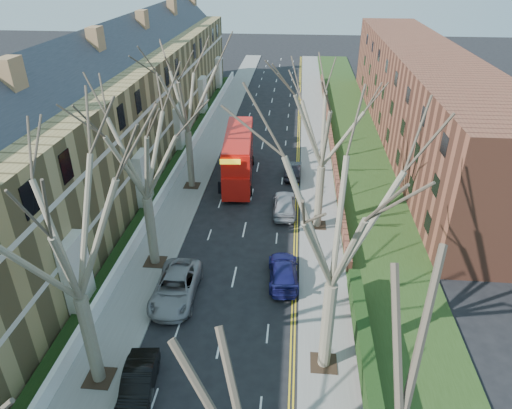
# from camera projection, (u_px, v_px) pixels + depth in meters

# --- Properties ---
(pavement_left) EXTENTS (3.00, 102.00, 0.12)m
(pavement_left) POSITION_uv_depth(u_px,v_px,m) (210.00, 143.00, 52.01)
(pavement_left) COLOR slate
(pavement_left) RESTS_ON ground
(pavement_right) EXTENTS (3.00, 102.00, 0.12)m
(pavement_right) POSITION_uv_depth(u_px,v_px,m) (316.00, 147.00, 51.04)
(pavement_right) COLOR slate
(pavement_right) RESTS_ON ground
(terrace_left) EXTENTS (9.70, 78.00, 13.60)m
(terrace_left) POSITION_uv_depth(u_px,v_px,m) (112.00, 117.00, 43.00)
(terrace_left) COLOR olive
(terrace_left) RESTS_ON ground
(flats_right) EXTENTS (13.97, 54.00, 10.00)m
(flats_right) POSITION_uv_depth(u_px,v_px,m) (420.00, 96.00, 51.23)
(flats_right) COLOR brown
(flats_right) RESTS_ON ground
(front_wall_left) EXTENTS (0.30, 78.00, 1.00)m
(front_wall_left) POSITION_uv_depth(u_px,v_px,m) (179.00, 167.00, 44.89)
(front_wall_left) COLOR white
(front_wall_left) RESTS_ON ground
(grass_verge_right) EXTENTS (6.00, 102.00, 0.06)m
(grass_verge_right) POSITION_uv_depth(u_px,v_px,m) (357.00, 147.00, 50.64)
(grass_verge_right) COLOR #233A15
(grass_verge_right) RESTS_ON ground
(tree_left_mid) EXTENTS (10.50, 10.50, 14.71)m
(tree_left_mid) POSITION_uv_depth(u_px,v_px,m) (61.00, 219.00, 18.63)
(tree_left_mid) COLOR #6C634D
(tree_left_mid) RESTS_ON ground
(tree_left_far) EXTENTS (10.15, 10.15, 14.22)m
(tree_left_far) POSITION_uv_depth(u_px,v_px,m) (139.00, 139.00, 27.49)
(tree_left_far) COLOR #6C634D
(tree_left_far) RESTS_ON ground
(tree_left_dist) EXTENTS (10.50, 10.50, 14.71)m
(tree_left_dist) POSITION_uv_depth(u_px,v_px,m) (184.00, 84.00, 37.80)
(tree_left_dist) COLOR #6C634D
(tree_left_dist) RESTS_ON ground
(tree_right_mid) EXTENTS (10.50, 10.50, 14.71)m
(tree_right_mid) POSITION_uv_depth(u_px,v_px,m) (339.00, 207.00, 19.46)
(tree_right_mid) COLOR #6C634D
(tree_right_mid) RESTS_ON ground
(tree_right_far) EXTENTS (10.15, 10.15, 14.22)m
(tree_right_far) POSITION_uv_depth(u_px,v_px,m) (325.00, 114.00, 31.81)
(tree_right_far) COLOR #6C634D
(tree_right_far) RESTS_ON ground
(double_decker_bus) EXTENTS (3.30, 10.83, 4.48)m
(double_decker_bus) POSITION_uv_depth(u_px,v_px,m) (239.00, 158.00, 42.88)
(double_decker_bus) COLOR red
(double_decker_bus) RESTS_ON ground
(car_left_mid) EXTENTS (1.95, 4.33, 1.38)m
(car_left_mid) POSITION_uv_depth(u_px,v_px,m) (138.00, 384.00, 22.20)
(car_left_mid) COLOR black
(car_left_mid) RESTS_ON ground
(car_left_far) EXTENTS (2.68, 5.64, 1.55)m
(car_left_far) POSITION_uv_depth(u_px,v_px,m) (176.00, 287.00, 28.47)
(car_left_far) COLOR gray
(car_left_far) RESTS_ON ground
(car_right_near) EXTENTS (2.24, 4.87, 1.38)m
(car_right_near) POSITION_uv_depth(u_px,v_px,m) (283.00, 271.00, 30.02)
(car_right_near) COLOR navy
(car_right_near) RESTS_ON ground
(car_right_mid) EXTENTS (2.04, 4.78, 1.61)m
(car_right_mid) POSITION_uv_depth(u_px,v_px,m) (285.00, 204.00, 37.87)
(car_right_mid) COLOR #95979D
(car_right_mid) RESTS_ON ground
(car_right_far) EXTENTS (1.62, 4.12, 1.33)m
(car_right_far) POSITION_uv_depth(u_px,v_px,m) (293.00, 170.00, 44.08)
(car_right_far) COLOR black
(car_right_far) RESTS_ON ground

